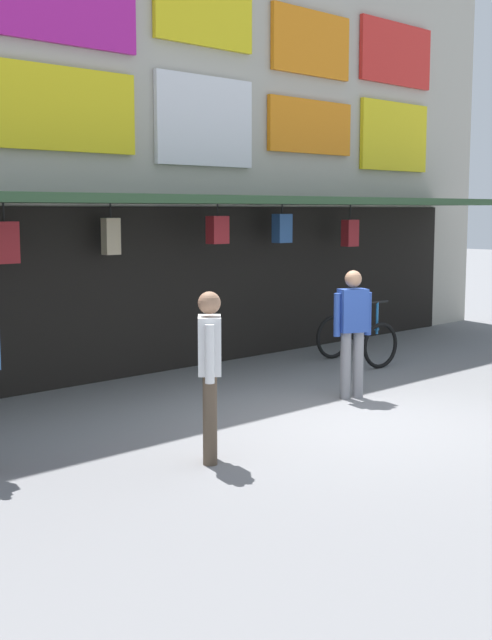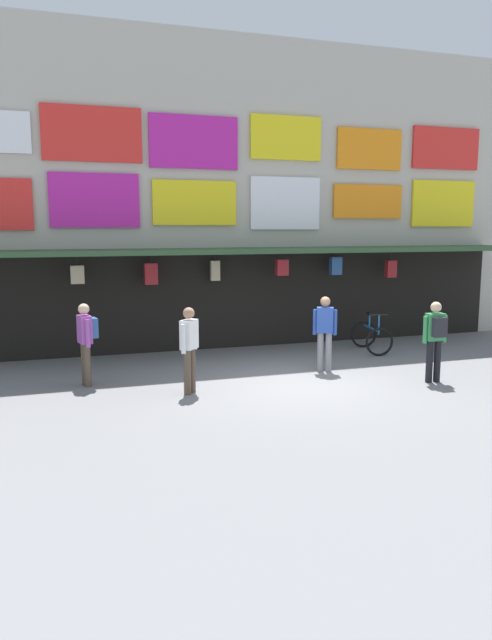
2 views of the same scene
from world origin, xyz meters
The scene contains 5 objects.
ground_plane centered at (0.00, 0.00, 0.00)m, with size 80.00×80.00×0.00m, color slate.
shopfront centered at (0.00, 4.57, 3.96)m, with size 18.00×2.60×8.00m.
bicycle_parked centered at (3.01, 2.34, 0.39)m, with size 0.88×1.25×1.05m.
pedestrian_in_purple centered at (-2.29, -0.05, 0.95)m, with size 0.40×0.42×1.68m.
pedestrian_in_yellow centered at (0.94, 0.77, 0.95)m, with size 0.49×0.35×1.68m.
Camera 1 is at (-7.73, -6.11, 2.46)m, focal length 47.97 mm.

